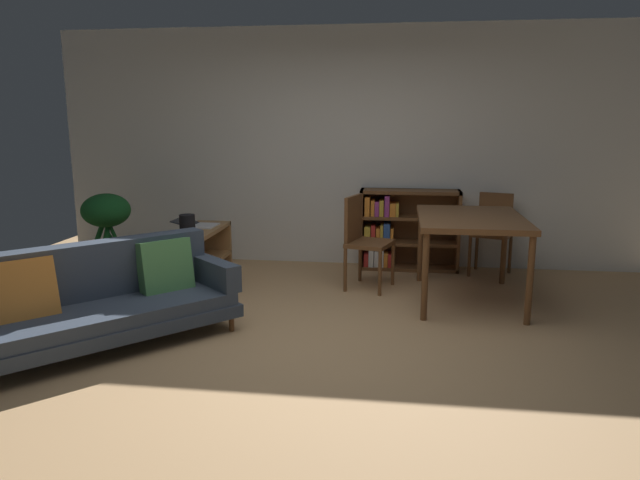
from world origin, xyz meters
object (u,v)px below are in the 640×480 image
(open_laptop, at_px, (198,224))
(dining_table, at_px, (470,224))
(bookshelf, at_px, (401,229))
(dining_chair_near, at_px, (493,229))
(desk_speaker, at_px, (187,225))
(potted_floor_plant, at_px, (106,219))
(fabric_couch, at_px, (103,298))
(dining_chair_far, at_px, (363,236))
(media_console, at_px, (199,258))

(open_laptop, relative_size, dining_table, 0.33)
(dining_table, relative_size, bookshelf, 1.23)
(open_laptop, bearing_deg, dining_chair_near, 12.60)
(open_laptop, height_order, desk_speaker, desk_speaker)
(potted_floor_plant, xyz_separation_m, bookshelf, (3.08, 0.88, -0.20))
(fabric_couch, height_order, dining_table, dining_table)
(dining_chair_near, xyz_separation_m, dining_chair_far, (-1.37, -0.75, 0.02))
(open_laptop, height_order, dining_chair_far, dining_chair_far)
(media_console, bearing_deg, desk_speaker, -88.06)
(potted_floor_plant, distance_m, bookshelf, 3.21)
(fabric_couch, bearing_deg, dining_chair_far, 44.13)
(fabric_couch, xyz_separation_m, desk_speaker, (0.18, 1.33, 0.33))
(dining_table, bearing_deg, dining_chair_far, 163.65)
(dining_chair_near, bearing_deg, open_laptop, -167.40)
(fabric_couch, bearing_deg, potted_floor_plant, 116.24)
(media_console, distance_m, dining_chair_near, 3.17)
(potted_floor_plant, xyz_separation_m, dining_table, (3.70, -0.27, 0.08))
(open_laptop, xyz_separation_m, dining_chair_far, (1.73, -0.05, -0.07))
(fabric_couch, height_order, dining_chair_far, dining_chair_far)
(dining_table, xyz_separation_m, dining_chair_near, (0.36, 1.04, -0.22))
(desk_speaker, relative_size, bookshelf, 0.18)
(dining_chair_near, bearing_deg, dining_chair_far, -151.39)
(dining_table, distance_m, dining_chair_far, 1.06)
(fabric_couch, height_order, media_console, fabric_couch)
(potted_floor_plant, relative_size, dining_chair_near, 1.03)
(desk_speaker, distance_m, bookshelf, 2.43)
(open_laptop, height_order, dining_chair_near, dining_chair_near)
(open_laptop, xyz_separation_m, dining_chair_near, (3.10, 0.69, -0.09))
(bookshelf, bearing_deg, open_laptop, -159.09)
(dining_chair_far, bearing_deg, dining_chair_near, 28.61)
(potted_floor_plant, distance_m, dining_chair_far, 2.70)
(dining_chair_far, bearing_deg, desk_speaker, -164.96)
(fabric_couch, relative_size, desk_speaker, 9.28)
(dining_chair_far, bearing_deg, potted_floor_plant, -179.53)
(fabric_couch, relative_size, dining_chair_far, 2.03)
(open_laptop, bearing_deg, dining_chair_far, -1.76)
(media_console, distance_m, dining_table, 2.71)
(fabric_couch, xyz_separation_m, open_laptop, (0.10, 1.83, 0.24))
(fabric_couch, xyz_separation_m, dining_table, (2.84, 1.49, 0.37))
(desk_speaker, relative_size, dining_table, 0.15)
(media_console, bearing_deg, dining_table, -3.39)
(desk_speaker, xyz_separation_m, bookshelf, (2.03, 1.30, -0.23))
(dining_chair_near, distance_m, dining_chair_far, 1.56)
(open_laptop, distance_m, dining_chair_near, 3.18)
(desk_speaker, relative_size, dining_chair_near, 0.23)
(bookshelf, bearing_deg, dining_chair_near, -6.51)
(media_console, xyz_separation_m, dining_table, (2.67, -0.16, 0.45))
(dining_table, distance_m, dining_chair_near, 1.12)
(media_console, xyz_separation_m, open_laptop, (-0.07, 0.19, 0.32))
(fabric_couch, bearing_deg, dining_chair_near, 38.26)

